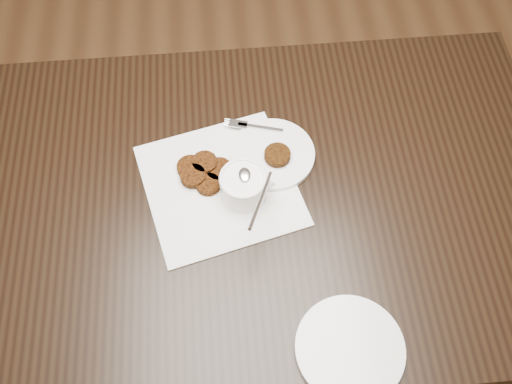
% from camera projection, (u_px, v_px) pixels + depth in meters
% --- Properties ---
extents(floor, '(4.00, 4.00, 0.00)m').
position_uv_depth(floor, '(249.00, 317.00, 1.85)').
color(floor, brown).
rests_on(floor, ground).
extents(table, '(1.31, 0.84, 0.75)m').
position_uv_depth(table, '(258.00, 264.00, 1.54)').
color(table, black).
rests_on(table, floor).
extents(napkin, '(0.37, 0.37, 0.00)m').
position_uv_depth(napkin, '(220.00, 185.00, 1.22)').
color(napkin, white).
rests_on(napkin, table).
extents(sauce_ramekin, '(0.13, 0.13, 0.13)m').
position_uv_depth(sauce_ramekin, '(243.00, 177.00, 1.15)').
color(sauce_ramekin, white).
rests_on(sauce_ramekin, napkin).
extents(patty_cluster, '(0.24, 0.24, 0.02)m').
position_uv_depth(patty_cluster, '(202.00, 172.00, 1.22)').
color(patty_cluster, '#602F0C').
rests_on(patty_cluster, napkin).
extents(plate_with_patty, '(0.23, 0.23, 0.03)m').
position_uv_depth(plate_with_patty, '(272.00, 152.00, 1.25)').
color(plate_with_patty, white).
rests_on(plate_with_patty, table).
extents(plate_empty, '(0.21, 0.21, 0.01)m').
position_uv_depth(plate_empty, '(350.00, 349.00, 1.04)').
color(plate_empty, white).
rests_on(plate_empty, table).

